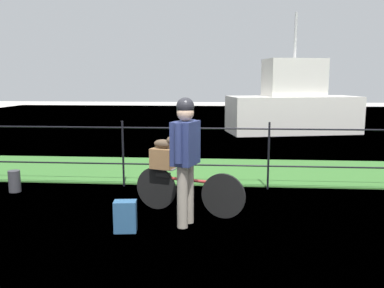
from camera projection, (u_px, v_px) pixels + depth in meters
name	position (u px, v px, depth m)	size (l,w,h in m)	color
ground_plane	(184.00, 229.00, 5.13)	(60.00, 60.00, 0.00)	beige
grass_strip	(199.00, 170.00, 8.42)	(27.00, 2.40, 0.03)	#38702D
harbor_water	(210.00, 131.00, 14.96)	(30.00, 30.00, 0.00)	#60849E
iron_fence	(195.00, 149.00, 7.01)	(18.04, 0.04, 1.19)	black
bicycle_main	(187.00, 190.00, 5.72)	(1.61, 0.57, 0.63)	black
wooden_crate	(163.00, 158.00, 5.79)	(0.32, 0.26, 0.29)	brown
terrier_dog	(164.00, 143.00, 5.75)	(0.32, 0.22, 0.18)	#4C3D2D
cyclist_person	(185.00, 150.00, 5.14)	(0.37, 0.52, 1.68)	gray
backpack_on_paving	(125.00, 216.00, 5.03)	(0.28, 0.18, 0.40)	#28517A
mooring_bollard	(14.00, 181.00, 6.83)	(0.20, 0.20, 0.37)	#38383D
moored_boat_near	(293.00, 106.00, 14.42)	(4.88, 2.78, 4.24)	silver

